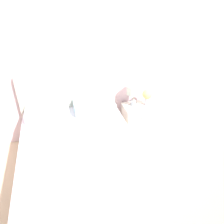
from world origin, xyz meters
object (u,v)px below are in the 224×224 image
flower_vase (147,95)px  table_lamp (134,91)px  bed (80,157)px  nightstand (137,119)px

flower_vase → table_lamp: bearing=168.8°
bed → flower_vase: bed is taller
table_lamp → bed: bearing=-142.0°
bed → flower_vase: (1.25, 0.76, 0.38)m
table_lamp → flower_vase: table_lamp is taller
bed → nightstand: bearing=34.7°
nightstand → flower_vase: flower_vase is taller
table_lamp → flower_vase: (0.22, -0.04, -0.09)m
table_lamp → flower_vase: bearing=-11.2°
flower_vase → nightstand: bearing=-179.2°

